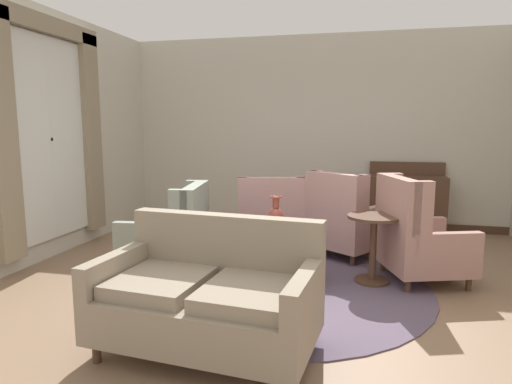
# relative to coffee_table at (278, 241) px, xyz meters

# --- Properties ---
(ground) EXTENTS (8.98, 8.98, 0.00)m
(ground) POSITION_rel_coffee_table_xyz_m (0.06, -0.48, -0.42)
(ground) COLOR #896B51
(wall_back) EXTENTS (6.13, 0.08, 3.01)m
(wall_back) POSITION_rel_coffee_table_xyz_m (0.06, 2.73, 1.09)
(wall_back) COLOR beige
(wall_back) RESTS_ON ground
(wall_left) EXTENTS (0.08, 4.49, 3.01)m
(wall_left) POSITION_rel_coffee_table_xyz_m (-2.92, 0.49, 1.09)
(wall_left) COLOR beige
(wall_left) RESTS_ON ground
(baseboard_back) EXTENTS (5.97, 0.03, 0.12)m
(baseboard_back) POSITION_rel_coffee_table_xyz_m (0.06, 2.68, -0.36)
(baseboard_back) COLOR #4C3323
(baseboard_back) RESTS_ON ground
(area_rug) EXTENTS (2.98, 2.98, 0.01)m
(area_rug) POSITION_rel_coffee_table_xyz_m (0.06, -0.18, -0.41)
(area_rug) COLOR #5B4C60
(area_rug) RESTS_ON ground
(window_with_curtains) EXTENTS (0.12, 1.89, 2.70)m
(window_with_curtains) POSITION_rel_coffee_table_xyz_m (-2.83, 0.26, 1.19)
(window_with_curtains) COLOR silver
(coffee_table) EXTENTS (0.93, 0.93, 0.50)m
(coffee_table) POSITION_rel_coffee_table_xyz_m (0.00, 0.00, 0.00)
(coffee_table) COLOR #4C3323
(coffee_table) RESTS_ON ground
(porcelain_vase) EXTENTS (0.17, 0.17, 0.39)m
(porcelain_vase) POSITION_rel_coffee_table_xyz_m (-0.03, 0.03, 0.25)
(porcelain_vase) COLOR brown
(porcelain_vase) RESTS_ON coffee_table
(settee) EXTENTS (1.61, 1.02, 0.94)m
(settee) POSITION_rel_coffee_table_xyz_m (-0.22, -1.57, -0.01)
(settee) COLOR gray
(settee) RESTS_ON ground
(armchair_near_window) EXTENTS (0.97, 0.96, 0.97)m
(armchair_near_window) POSITION_rel_coffee_table_xyz_m (-1.21, 0.05, -0.00)
(armchair_near_window) COLOR gray
(armchair_near_window) RESTS_ON ground
(armchair_far_left) EXTENTS (1.14, 1.18, 1.06)m
(armchair_far_left) POSITION_rel_coffee_table_xyz_m (0.68, 1.06, 0.02)
(armchair_far_left) COLOR tan
(armchair_far_left) RESTS_ON ground
(armchair_back_corner) EXTENTS (1.00, 1.01, 1.10)m
(armchair_back_corner) POSITION_rel_coffee_table_xyz_m (1.40, 0.29, 0.04)
(armchair_back_corner) COLOR tan
(armchair_back_corner) RESTS_ON ground
(armchair_near_sideboard) EXTENTS (1.01, 1.04, 0.98)m
(armchair_near_sideboard) POSITION_rel_coffee_table_xyz_m (-0.32, 1.22, -0.00)
(armchair_near_sideboard) COLOR tan
(armchair_near_sideboard) RESTS_ON ground
(side_table) EXTENTS (0.54, 0.54, 0.71)m
(side_table) POSITION_rel_coffee_table_xyz_m (0.96, 0.13, 0.01)
(side_table) COLOR #4C3323
(side_table) RESTS_ON ground
(sideboard) EXTENTS (1.09, 0.42, 1.07)m
(sideboard) POSITION_rel_coffee_table_xyz_m (1.51, 2.44, 0.08)
(sideboard) COLOR #4C3323
(sideboard) RESTS_ON ground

